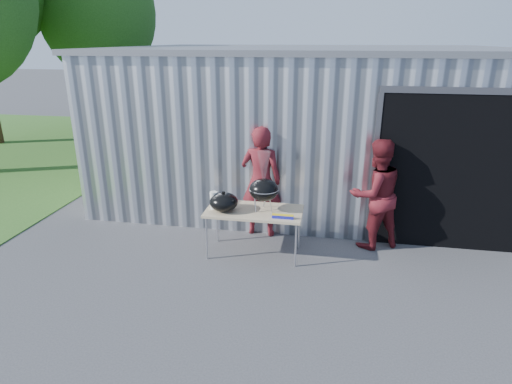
% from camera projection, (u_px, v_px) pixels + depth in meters
% --- Properties ---
extents(ground, '(80.00, 80.00, 0.00)m').
position_uv_depth(ground, '(226.00, 282.00, 6.09)').
color(ground, '#3E3E40').
extents(building, '(8.20, 6.20, 3.10)m').
position_uv_depth(building, '(313.00, 120.00, 9.67)').
color(building, silver).
rests_on(building, ground).
extents(tree_far, '(3.78, 3.78, 6.26)m').
position_uv_depth(tree_far, '(98.00, 13.00, 14.13)').
color(tree_far, '#442D19').
rests_on(tree_far, ground).
extents(folding_table, '(1.50, 0.75, 0.75)m').
position_uv_depth(folding_table, '(254.00, 212.00, 6.67)').
color(folding_table, tan).
rests_on(folding_table, ground).
extents(kettle_grill, '(0.46, 0.46, 0.94)m').
position_uv_depth(kettle_grill, '(264.00, 185.00, 6.50)').
color(kettle_grill, black).
rests_on(kettle_grill, folding_table).
extents(grill_lid, '(0.44, 0.44, 0.32)m').
position_uv_depth(grill_lid, '(224.00, 202.00, 6.59)').
color(grill_lid, black).
rests_on(grill_lid, folding_table).
extents(paper_towels, '(0.12, 0.12, 0.28)m').
position_uv_depth(paper_towels, '(214.00, 200.00, 6.67)').
color(paper_towels, white).
rests_on(paper_towels, folding_table).
extents(white_tub, '(0.20, 0.15, 0.10)m').
position_uv_depth(white_tub, '(223.00, 200.00, 6.94)').
color(white_tub, white).
rests_on(white_tub, folding_table).
extents(foil_box, '(0.32, 0.05, 0.06)m').
position_uv_depth(foil_box, '(283.00, 217.00, 6.33)').
color(foil_box, '#1819A1').
rests_on(foil_box, folding_table).
extents(person_cook, '(0.73, 0.51, 1.93)m').
position_uv_depth(person_cook, '(261.00, 182.00, 7.30)').
color(person_cook, maroon).
rests_on(person_cook, ground).
extents(person_bystander, '(1.09, 1.01, 1.81)m').
position_uv_depth(person_bystander, '(375.00, 194.00, 6.87)').
color(person_bystander, maroon).
rests_on(person_bystander, ground).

